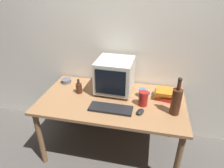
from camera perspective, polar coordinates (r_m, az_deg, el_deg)
ground_plane at (r=2.50m, az=-0.00°, el=-18.11°), size 6.00×6.00×0.00m
back_wall at (r=2.27m, az=2.66°, el=13.91°), size 4.00×0.08×2.50m
desk at (r=2.10m, az=-0.00°, el=-6.26°), size 1.51×0.83×0.70m
crt_monitor at (r=2.11m, az=0.81°, el=2.52°), size 0.39×0.40×0.37m
keyboard at (r=1.89m, az=-0.39°, el=-7.20°), size 0.42×0.16×0.02m
computer_mouse at (r=1.86m, az=8.28°, el=-8.03°), size 0.09×0.12×0.04m
bottle_tall at (r=1.86m, az=18.32°, el=-4.65°), size 0.09×0.09×0.38m
bottle_short at (r=2.17m, az=-9.67°, el=-1.08°), size 0.07×0.07×0.17m
book_stack at (r=2.12m, az=15.43°, el=-2.90°), size 0.23×0.21×0.10m
mug at (r=2.10m, az=8.99°, el=-2.54°), size 0.12×0.08×0.09m
cd_spindle at (r=2.43m, az=-13.26°, el=0.91°), size 0.12×0.12×0.04m
metal_canister at (r=1.95m, az=9.13°, el=-4.22°), size 0.09×0.09×0.15m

